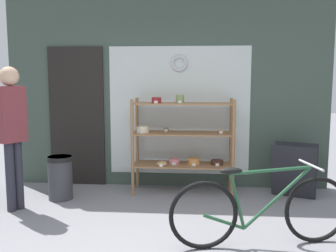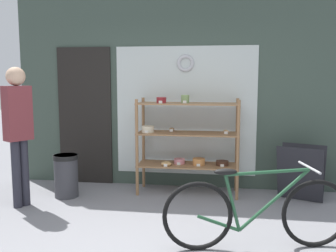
{
  "view_description": "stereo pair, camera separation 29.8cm",
  "coord_description": "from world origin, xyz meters",
  "px_view_note": "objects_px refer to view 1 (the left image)",
  "views": [
    {
      "loc": [
        0.46,
        -3.19,
        1.63
      ],
      "look_at": [
        0.14,
        1.04,
        1.09
      ],
      "focal_mm": 40.0,
      "sensor_mm": 36.0,
      "label": 1
    },
    {
      "loc": [
        0.76,
        -3.16,
        1.63
      ],
      "look_at": [
        0.14,
        1.04,
        1.09
      ],
      "focal_mm": 40.0,
      "sensor_mm": 36.0,
      "label": 2
    }
  ],
  "objects_px": {
    "trash_bin": "(60,176)",
    "sandwich_board": "(294,170)",
    "pedestrian": "(12,126)",
    "bicycle": "(261,210)",
    "display_case": "(182,138)"
  },
  "relations": [
    {
      "from": "sandwich_board",
      "to": "trash_bin",
      "type": "bearing_deg",
      "value": -152.95
    },
    {
      "from": "bicycle",
      "to": "sandwich_board",
      "type": "relative_size",
      "value": 2.43
    },
    {
      "from": "sandwich_board",
      "to": "trash_bin",
      "type": "distance_m",
      "value": 3.19
    },
    {
      "from": "bicycle",
      "to": "trash_bin",
      "type": "distance_m",
      "value": 2.76
    },
    {
      "from": "display_case",
      "to": "sandwich_board",
      "type": "distance_m",
      "value": 1.61
    },
    {
      "from": "sandwich_board",
      "to": "pedestrian",
      "type": "xyz_separation_m",
      "value": [
        -3.58,
        -0.78,
        0.68
      ]
    },
    {
      "from": "pedestrian",
      "to": "trash_bin",
      "type": "relative_size",
      "value": 3.0
    },
    {
      "from": "display_case",
      "to": "pedestrian",
      "type": "height_order",
      "value": "pedestrian"
    },
    {
      "from": "bicycle",
      "to": "display_case",
      "type": "bearing_deg",
      "value": 104.76
    },
    {
      "from": "pedestrian",
      "to": "sandwich_board",
      "type": "bearing_deg",
      "value": -45.96
    },
    {
      "from": "display_case",
      "to": "bicycle",
      "type": "xyz_separation_m",
      "value": [
        0.84,
        -1.67,
        -0.43
      ]
    },
    {
      "from": "bicycle",
      "to": "sandwich_board",
      "type": "height_order",
      "value": "bicycle"
    },
    {
      "from": "trash_bin",
      "to": "bicycle",
      "type": "bearing_deg",
      "value": -26.93
    },
    {
      "from": "display_case",
      "to": "trash_bin",
      "type": "height_order",
      "value": "display_case"
    },
    {
      "from": "trash_bin",
      "to": "sandwich_board",
      "type": "bearing_deg",
      "value": 5.89
    }
  ]
}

